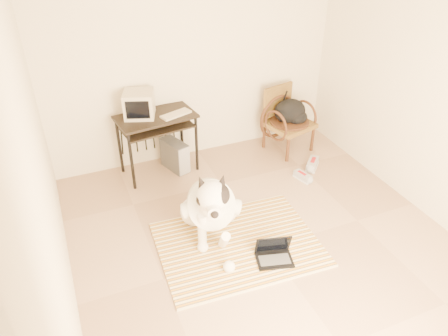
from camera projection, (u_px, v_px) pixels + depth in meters
floor at (268, 247)px, 4.71m from camera, size 4.50×4.50×0.00m
wall_back at (194, 62)px, 5.73m from camera, size 4.50×0.00×4.50m
wall_left at (45, 186)px, 3.33m from camera, size 0.00×4.50×4.50m
wall_right at (442, 103)px, 4.64m from camera, size 0.00×4.50×4.50m
rug at (238, 244)px, 4.74m from camera, size 1.77×1.39×0.02m
dog at (210, 206)px, 4.69m from camera, size 0.71×1.37×0.99m
laptop at (274, 253)px, 4.51m from camera, size 0.43×0.35×0.26m
computer_desk at (157, 124)px, 5.61m from camera, size 1.06×0.67×0.83m
crt_monitor at (139, 104)px, 5.46m from camera, size 0.46×0.45×0.33m
desk_keyboard at (176, 114)px, 5.56m from camera, size 0.43×0.27×0.03m
pc_tower at (175, 155)px, 5.94m from camera, size 0.32×0.48×0.42m
rattan_chair at (287, 120)px, 6.29m from camera, size 0.73×0.71×0.91m
backpack at (291, 112)px, 6.22m from camera, size 0.46×0.41×0.34m
sneaker_left at (303, 177)px, 5.80m from camera, size 0.17×0.28×0.09m
sneaker_right at (312, 164)px, 6.04m from camera, size 0.31×0.32×0.11m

